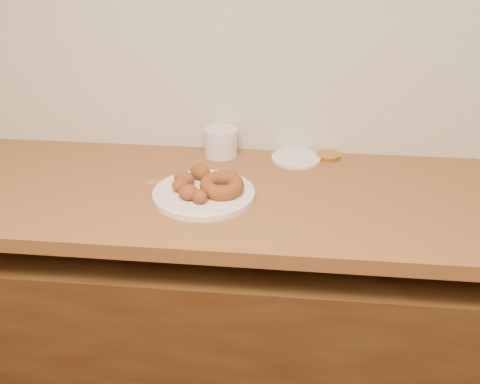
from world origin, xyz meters
name	(u,v)px	position (x,y,z in m)	size (l,w,h in m)	color
wall_back	(325,3)	(0.00, 2.00, 1.35)	(4.00, 0.02, 2.70)	#C7B395
base_cabinet	(306,338)	(0.00, 1.69, 0.39)	(3.60, 0.60, 0.77)	#52381A
butcher_block	(86,189)	(-0.65, 1.69, 0.88)	(2.30, 0.62, 0.04)	brown
backsplash	(322,57)	(0.00, 1.99, 1.20)	(3.60, 0.02, 0.60)	beige
donut_plate	(204,194)	(-0.30, 1.64, 0.91)	(0.28, 0.28, 0.02)	silver
ring_donut	(222,185)	(-0.25, 1.64, 0.94)	(0.12, 0.12, 0.04)	brown
fried_dough_chunks	(191,183)	(-0.34, 1.65, 0.94)	(0.13, 0.20, 0.04)	brown
plastic_tub	(221,142)	(-0.29, 1.92, 0.94)	(0.10, 0.10, 0.09)	silver
tub_lid	(296,158)	(-0.06, 1.91, 0.90)	(0.15, 0.15, 0.01)	silver
brass_jar_lid	(328,156)	(0.04, 1.94, 0.91)	(0.08, 0.08, 0.01)	gold
wooden_utensil	(175,182)	(-0.40, 1.71, 0.91)	(0.16, 0.02, 0.01)	#946843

